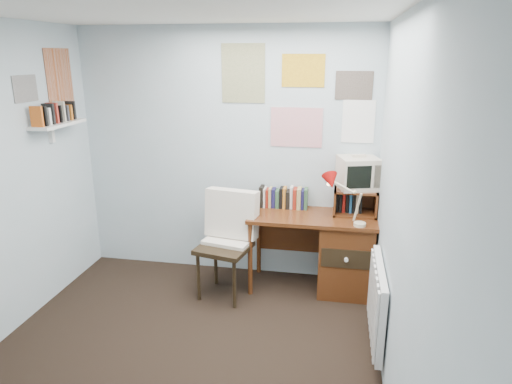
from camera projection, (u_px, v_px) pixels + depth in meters
The scene contains 14 objects.
ground at pixel (172, 374), 3.31m from camera, with size 3.50×3.50×0.00m, color black.
back_wall at pixel (227, 155), 4.60m from camera, with size 3.00×0.02×2.50m, color silver.
right_wall at pixel (402, 226), 2.70m from camera, with size 0.02×3.50×2.50m, color silver.
ceiling at pixel (149, 4), 2.59m from camera, with size 3.00×3.50×0.02m, color white.
desk at pixel (340, 251), 4.39m from camera, with size 1.20×0.55×0.76m.
desk_chair at pixel (224, 248), 4.26m from camera, with size 0.50×0.48×0.98m, color black.
desk_lamp at pixel (361, 205), 4.00m from camera, with size 0.28×0.24×0.39m, color #AE0E0B.
tv_riser at pixel (355, 201), 4.33m from camera, with size 0.40×0.30×0.25m, color #5A2C14.
crt_tv at pixel (358, 171), 4.27m from camera, with size 0.35×0.32×0.33m, color beige.
book_row at pixel (290, 197), 4.51m from camera, with size 0.60×0.14×0.22m, color #5A2C14.
radiator at pixel (377, 302), 3.46m from camera, with size 0.09×0.80×0.60m, color white.
wall_shelf at pixel (58, 124), 4.12m from camera, with size 0.20×0.62×0.24m, color white.
posters_back at pixel (297, 96), 4.30m from camera, with size 1.20×0.01×0.90m, color white.
posters_left at pixel (43, 81), 4.03m from camera, with size 0.01×0.70×0.60m, color white.
Camera 1 is at (1.10, -2.63, 2.23)m, focal length 32.00 mm.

